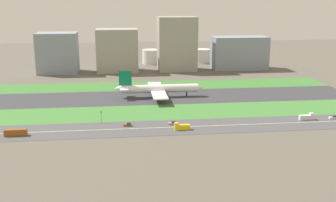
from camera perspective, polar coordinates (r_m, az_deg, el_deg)
ground_plane at (r=297.23m, az=-0.66°, el=0.58°), size 800.00×800.00×0.00m
runway at (r=297.22m, az=-0.66°, el=0.59°), size 280.00×46.00×0.10m
grass_median_north at (r=337.03m, az=-1.41°, el=2.20°), size 280.00×36.00×0.10m
grass_median_south at (r=257.79m, az=0.33°, el=-1.52°), size 280.00×36.00×0.10m
highway at (r=227.40m, az=1.34°, el=-3.66°), size 280.00×28.00×0.10m
highway_centerline at (r=227.38m, az=1.34°, el=-3.65°), size 266.00×0.50×0.01m
airliner at (r=295.44m, az=-1.45°, el=1.73°), size 65.00×56.00×19.70m
truck_1 at (r=254.09m, az=18.84°, el=-2.14°), size 8.40×2.50×4.00m
car_3 at (r=229.79m, az=-5.65°, el=-3.31°), size 4.40×1.80×2.00m
car_1 at (r=231.57m, az=0.63°, el=-3.11°), size 4.40×1.80×2.00m
truck_0 at (r=222.42m, az=1.94°, el=-3.64°), size 8.40×2.50×4.00m
car_0 at (r=261.84m, az=22.11°, el=-2.13°), size 4.40×1.80×2.00m
bus_0 at (r=226.67m, az=-20.56°, el=-4.18°), size 11.60×2.50×3.50m
traffic_light at (r=236.73m, az=-9.34°, el=-2.06°), size 0.36×0.50×7.20m
terminal_building at (r=408.74m, az=-15.18°, el=6.53°), size 37.74×29.76×38.49m
hangar_building at (r=404.30m, az=-7.13°, el=7.05°), size 39.85×28.93×41.57m
office_tower at (r=407.69m, az=1.26°, el=8.01°), size 37.60×26.82×52.85m
cargo_warehouse at (r=422.63m, az=9.95°, el=6.66°), size 55.12×25.45×32.84m
fuel_tank_west at (r=451.93m, az=-2.38°, el=6.22°), size 19.23×19.23×15.69m
fuel_tank_centre at (r=454.47m, az=0.85°, el=6.42°), size 23.71×23.71×18.00m
fuel_tank_east at (r=459.93m, az=4.79°, el=6.30°), size 18.02×18.02×15.32m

